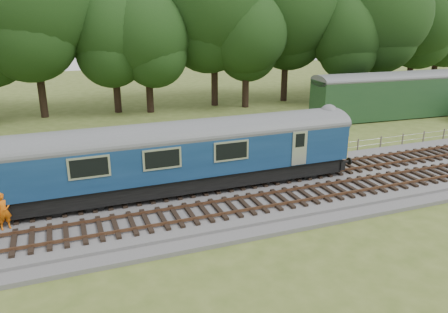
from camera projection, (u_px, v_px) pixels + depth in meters
name	position (u px, v px, depth m)	size (l,w,h in m)	color
ground	(257.00, 196.00, 23.67)	(120.00, 120.00, 0.00)	#495B21
ballast	(257.00, 193.00, 23.61)	(70.00, 7.00, 0.35)	#4C4C4F
track_north	(246.00, 180.00, 24.78)	(67.20, 2.40, 0.21)	black
track_south	(270.00, 200.00, 22.12)	(67.20, 2.40, 0.21)	black
fence	(227.00, 170.00, 27.66)	(64.00, 0.12, 1.00)	#6B6054
tree_line	(162.00, 113.00, 43.17)	(70.00, 8.00, 18.00)	black
dmu_railcar	(190.00, 150.00, 22.97)	(18.05, 2.86, 3.88)	black
worker	(4.00, 211.00, 19.11)	(0.63, 0.41, 1.73)	#E0600B
parked_coach	(396.00, 93.00, 40.73)	(16.60, 3.87, 4.21)	#1B3D1F
shed	(361.00, 96.00, 44.50)	(3.92, 3.92, 2.79)	#1B3D1F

